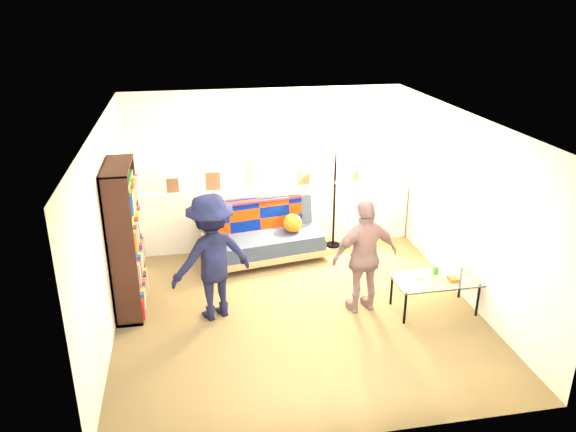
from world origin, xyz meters
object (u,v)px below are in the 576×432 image
object	(u,v)px
bookshelf	(125,244)
person_right	(365,256)
coffee_table	(436,281)
floor_lamp	(335,177)
person_left	(212,257)
futon_sofa	(265,236)

from	to	relation	value
bookshelf	person_right	distance (m)	2.97
coffee_table	person_right	distance (m)	0.96
person_right	floor_lamp	bearing A→B (deg)	-102.80
person_left	floor_lamp	bearing A→B (deg)	-160.07
bookshelf	person_left	world-z (taller)	bookshelf
futon_sofa	person_right	distance (m)	2.02
floor_lamp	person_left	xyz separation A→B (m)	(-2.00, -1.78, -0.34)
person_right	person_left	bearing A→B (deg)	-15.12
person_left	person_right	xyz separation A→B (m)	(1.88, -0.20, -0.06)
bookshelf	person_left	size ratio (longest dim) A/B	1.19
floor_lamp	person_right	xyz separation A→B (m)	(-0.13, -1.98, -0.40)
bookshelf	person_left	distance (m)	1.11
person_left	person_right	size ratio (longest dim) A/B	1.08
futon_sofa	person_left	bearing A→B (deg)	-119.79
bookshelf	coffee_table	size ratio (longest dim) A/B	1.79
coffee_table	floor_lamp	size ratio (longest dim) A/B	0.66
futon_sofa	coffee_table	world-z (taller)	futon_sofa
bookshelf	floor_lamp	bearing A→B (deg)	24.81
person_right	futon_sofa	bearing A→B (deg)	-68.29
futon_sofa	floor_lamp	xyz separation A→B (m)	(1.14, 0.27, 0.78)
bookshelf	person_right	bearing A→B (deg)	-11.04
coffee_table	futon_sofa	bearing A→B (deg)	135.06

